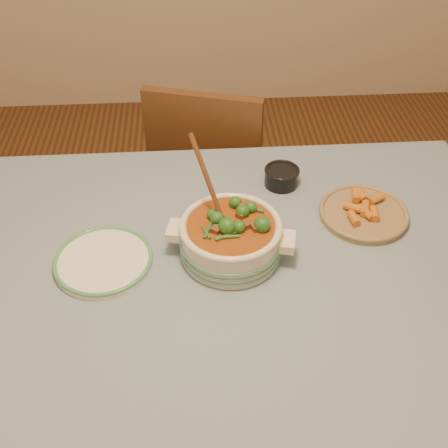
# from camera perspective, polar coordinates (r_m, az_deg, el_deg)

# --- Properties ---
(floor) EXTENTS (4.50, 4.50, 0.00)m
(floor) POSITION_cam_1_polar(r_m,az_deg,el_deg) (2.01, -2.29, -19.93)
(floor) COLOR #472314
(floor) RESTS_ON ground
(dining_table) EXTENTS (1.68, 1.08, 0.76)m
(dining_table) POSITION_cam_1_polar(r_m,az_deg,el_deg) (1.47, -2.97, -7.25)
(dining_table) COLOR brown
(dining_table) RESTS_ON floor
(stew_casserole) EXTENTS (0.33, 0.30, 0.30)m
(stew_casserole) POSITION_cam_1_polar(r_m,az_deg,el_deg) (1.40, 0.66, -1.20)
(stew_casserole) COLOR beige
(stew_casserole) RESTS_ON dining_table
(white_plate) EXTENTS (0.31, 0.31, 0.02)m
(white_plate) POSITION_cam_1_polar(r_m,az_deg,el_deg) (1.44, -12.15, -3.69)
(white_plate) COLOR white
(white_plate) RESTS_ON dining_table
(condiment_bowl) EXTENTS (0.12, 0.12, 0.05)m
(condiment_bowl) POSITION_cam_1_polar(r_m,az_deg,el_deg) (1.66, 5.88, 4.90)
(condiment_bowl) COLOR black
(condiment_bowl) RESTS_ON dining_table
(fried_plate) EXTENTS (0.30, 0.30, 0.04)m
(fried_plate) POSITION_cam_1_polar(r_m,az_deg,el_deg) (1.59, 14.02, 1.17)
(fried_plate) COLOR #967853
(fried_plate) RESTS_ON dining_table
(chair_far) EXTENTS (0.51, 0.51, 0.88)m
(chair_far) POSITION_cam_1_polar(r_m,az_deg,el_deg) (2.16, -1.33, 5.43)
(chair_far) COLOR #523219
(chair_far) RESTS_ON floor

